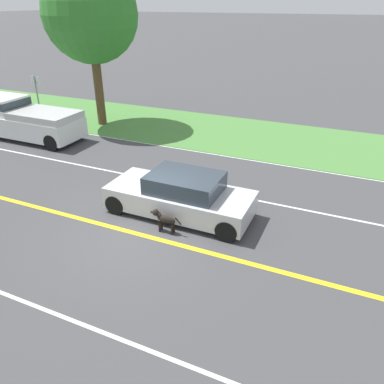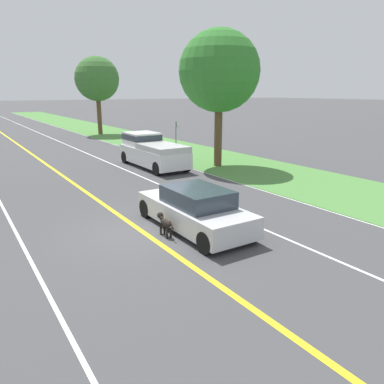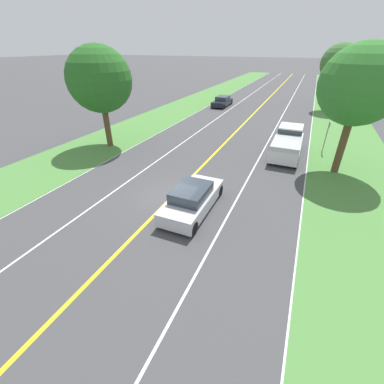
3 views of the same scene
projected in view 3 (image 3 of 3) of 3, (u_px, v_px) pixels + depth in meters
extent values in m
plane|color=#424244|center=(171.00, 198.00, 14.73)|extent=(400.00, 400.00, 0.00)
cube|color=yellow|center=(171.00, 198.00, 14.72)|extent=(0.18, 160.00, 0.01)
cube|color=white|center=(301.00, 228.00, 12.29)|extent=(0.14, 160.00, 0.01)
cube|color=white|center=(78.00, 176.00, 17.15)|extent=(0.14, 160.00, 0.01)
cube|color=white|center=(230.00, 212.00, 13.51)|extent=(0.10, 160.00, 0.01)
cube|color=white|center=(121.00, 186.00, 15.94)|extent=(0.10, 160.00, 0.01)
cube|color=#4C843D|center=(373.00, 245.00, 11.25)|extent=(6.00, 160.00, 0.03)
cube|color=#4C843D|center=(46.00, 169.00, 18.19)|extent=(6.00, 160.00, 0.03)
cube|color=silver|center=(193.00, 201.00, 13.44)|extent=(1.87, 4.66, 0.69)
cube|color=#2D3842|center=(191.00, 192.00, 12.98)|extent=(1.61, 2.24, 0.55)
cylinder|color=black|center=(219.00, 191.00, 14.76)|extent=(0.22, 0.67, 0.67)
cylinder|color=black|center=(193.00, 228.00, 11.74)|extent=(0.22, 0.67, 0.67)
cylinder|color=black|center=(192.00, 185.00, 15.34)|extent=(0.22, 0.67, 0.67)
cylinder|color=black|center=(161.00, 220.00, 12.33)|extent=(0.22, 0.67, 0.67)
ellipsoid|color=black|center=(172.00, 199.00, 13.80)|extent=(0.19, 0.59, 0.24)
cylinder|color=black|center=(175.00, 202.00, 14.08)|extent=(0.06, 0.06, 0.32)
cylinder|color=black|center=(172.00, 205.00, 13.75)|extent=(0.06, 0.06, 0.32)
cylinder|color=black|center=(173.00, 201.00, 14.12)|extent=(0.06, 0.06, 0.32)
cylinder|color=black|center=(170.00, 205.00, 13.80)|extent=(0.06, 0.06, 0.32)
cylinder|color=black|center=(174.00, 195.00, 13.95)|extent=(0.12, 0.16, 0.16)
sphere|color=black|center=(175.00, 193.00, 14.00)|extent=(0.20, 0.20, 0.20)
ellipsoid|color=#331E14|center=(176.00, 192.00, 14.12)|extent=(0.09, 0.09, 0.08)
cone|color=black|center=(176.00, 192.00, 13.94)|extent=(0.06, 0.06, 0.09)
cone|color=black|center=(174.00, 192.00, 13.98)|extent=(0.06, 0.06, 0.09)
cylinder|color=black|center=(169.00, 202.00, 13.47)|extent=(0.05, 0.22, 0.22)
cube|color=silver|center=(287.00, 147.00, 20.07)|extent=(2.04, 5.47, 0.93)
cube|color=silver|center=(291.00, 131.00, 20.91)|extent=(1.80, 2.07, 0.79)
cube|color=#2D3842|center=(291.00, 129.00, 20.85)|extent=(1.82, 2.09, 0.35)
cube|color=beige|center=(287.00, 144.00, 18.85)|extent=(2.00, 3.11, 0.33)
cylinder|color=black|center=(300.00, 144.00, 21.65)|extent=(0.22, 0.77, 0.77)
cylinder|color=black|center=(296.00, 163.00, 18.16)|extent=(0.22, 0.77, 0.77)
cylinder|color=black|center=(278.00, 141.00, 22.30)|extent=(0.22, 0.77, 0.77)
cylinder|color=black|center=(269.00, 159.00, 18.81)|extent=(0.22, 0.77, 0.77)
cube|color=black|center=(222.00, 103.00, 36.55)|extent=(1.86, 4.50, 0.64)
cube|color=#2D3842|center=(223.00, 98.00, 36.40)|extent=(1.60, 2.16, 0.53)
cylinder|color=black|center=(212.00, 106.00, 35.47)|extent=(0.22, 0.63, 0.63)
cylinder|color=black|center=(220.00, 101.00, 38.40)|extent=(0.22, 0.63, 0.63)
cylinder|color=black|center=(224.00, 107.00, 34.88)|extent=(0.22, 0.63, 0.63)
cylinder|color=black|center=(231.00, 102.00, 37.81)|extent=(0.22, 0.63, 0.63)
cylinder|color=brown|center=(343.00, 143.00, 16.79)|extent=(0.47, 0.47, 4.06)
sphere|color=#337A2D|center=(360.00, 85.00, 15.02)|extent=(4.70, 4.70, 4.70)
cylinder|color=brown|center=(332.00, 94.00, 33.42)|extent=(0.46, 0.46, 4.24)
sphere|color=#3D7033|center=(340.00, 63.00, 31.63)|extent=(4.52, 4.52, 4.52)
cylinder|color=brown|center=(107.00, 124.00, 21.48)|extent=(0.48, 0.48, 3.70)
sphere|color=#286623|center=(100.00, 79.00, 19.75)|extent=(4.97, 4.97, 4.97)
cylinder|color=gray|center=(326.00, 137.00, 20.40)|extent=(0.08, 0.08, 2.52)
cube|color=white|center=(330.00, 125.00, 19.88)|extent=(0.03, 0.64, 0.40)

